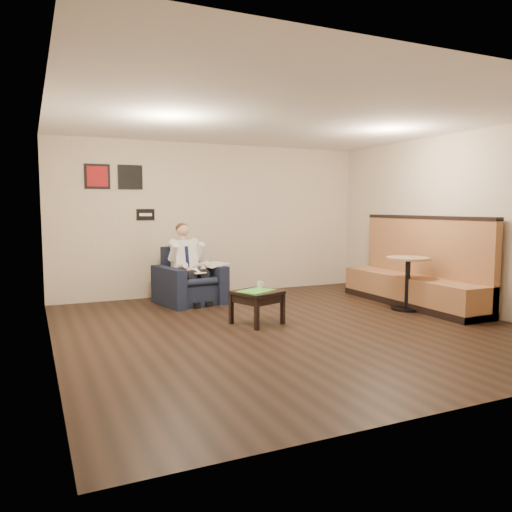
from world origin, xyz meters
name	(u,v)px	position (x,y,z in m)	size (l,w,h in m)	color
ground	(290,327)	(0.00, 0.00, 0.00)	(6.00, 6.00, 0.00)	black
wall_back	(215,219)	(0.00, 3.00, 1.40)	(6.00, 0.02, 2.80)	beige
wall_front	(472,237)	(0.00, -3.00, 1.40)	(6.00, 0.02, 2.80)	beige
wall_left	(48,229)	(-3.00, 0.00, 1.40)	(0.02, 6.00, 2.80)	beige
wall_right	(457,222)	(3.00, 0.00, 1.40)	(0.02, 6.00, 2.80)	beige
ceiling	(291,118)	(0.00, 0.00, 2.80)	(6.00, 6.00, 0.02)	white
seating_sign	(146,215)	(-1.30, 2.98, 1.50)	(0.32, 0.02, 0.20)	black
art_print_left	(97,176)	(-2.10, 2.98, 2.15)	(0.42, 0.03, 0.42)	#A7141A
art_print_right	(130,177)	(-1.55, 2.98, 2.15)	(0.42, 0.03, 0.42)	black
armchair	(190,276)	(-0.74, 2.21, 0.47)	(0.98, 0.98, 0.95)	black
seated_man	(193,266)	(-0.71, 2.09, 0.65)	(0.62, 0.93, 1.30)	white
lap_papers	(196,271)	(-0.69, 1.99, 0.58)	(0.22, 0.31, 0.01)	white
newspaper	(213,265)	(-0.33, 2.18, 0.65)	(0.41, 0.52, 0.01)	silver
side_table	(257,307)	(-0.33, 0.37, 0.23)	(0.57, 0.57, 0.47)	black
green_folder	(256,291)	(-0.35, 0.34, 0.48)	(0.47, 0.33, 0.01)	#41D52A
coffee_mug	(260,285)	(-0.19, 0.55, 0.52)	(0.09, 0.09, 0.10)	white
smartphone	(251,289)	(-0.33, 0.55, 0.47)	(0.15, 0.07, 0.01)	black
banquette	(413,262)	(2.59, 0.52, 0.73)	(0.68, 2.86, 1.46)	#935F39
cafe_table	(407,283)	(2.27, 0.27, 0.42)	(0.68, 0.68, 0.84)	#9E8056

